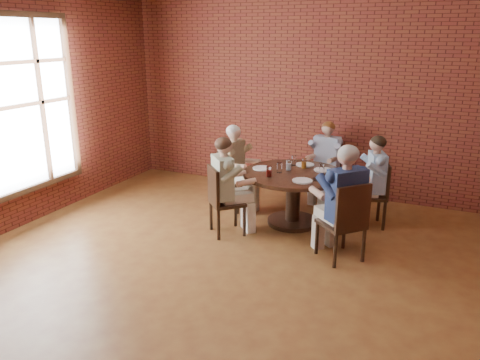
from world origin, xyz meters
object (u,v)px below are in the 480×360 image
at_px(chair_b, 327,169).
at_px(chair_a, 376,192).
at_px(chair_c, 232,176).
at_px(diner_d, 227,187).
at_px(diner_c, 236,168).
at_px(chair_d, 221,198).
at_px(chair_e, 346,220).
at_px(dining_table, 293,188).
at_px(diner_b, 325,162).
at_px(diner_e, 342,203).
at_px(smartphone, 316,179).
at_px(diner_a, 372,182).

bearing_deg(chair_b, chair_a, -34.42).
bearing_deg(chair_c, diner_d, -145.21).
relative_size(diner_c, chair_d, 1.38).
xyz_separation_m(chair_a, chair_b, (-0.89, 0.80, -0.00)).
bearing_deg(chair_e, diner_d, -53.34).
height_order(dining_table, chair_c, chair_c).
xyz_separation_m(diner_b, chair_e, (0.75, -1.97, -0.11)).
bearing_deg(chair_a, diner_c, -105.96).
xyz_separation_m(chair_a, chair_c, (-2.11, -0.16, 0.00)).
xyz_separation_m(diner_c, diner_e, (1.82, -1.00, 0.05)).
height_order(chair_b, diner_c, diner_c).
distance_m(diner_d, diner_e, 1.53).
distance_m(chair_c, chair_e, 2.24).
relative_size(chair_b, diner_d, 0.69).
bearing_deg(chair_e, chair_b, -117.30).
height_order(diner_c, smartphone, diner_c).
bearing_deg(diner_d, diner_c, -25.81).
xyz_separation_m(chair_a, chair_d, (-1.80, -1.13, 0.01)).
relative_size(dining_table, chair_d, 1.51).
relative_size(chair_a, diner_b, 0.71).
bearing_deg(dining_table, chair_b, 82.42).
relative_size(chair_d, smartphone, 6.79).
bearing_deg(chair_a, diner_b, -149.94).
xyz_separation_m(dining_table, chair_c, (-1.06, 0.24, -0.03)).
height_order(dining_table, diner_d, diner_d).
bearing_deg(diner_a, chair_c, -107.22).
relative_size(diner_a, chair_d, 1.37).
relative_size(diner_d, chair_e, 1.35).
bearing_deg(diner_a, dining_table, -90.00).
bearing_deg(dining_table, chair_d, -136.20).
bearing_deg(smartphone, diner_a, 26.26).
bearing_deg(chair_d, chair_e, -137.70).
bearing_deg(chair_c, chair_a, -72.71).
xyz_separation_m(diner_d, smartphone, (1.06, 0.46, 0.10)).
height_order(chair_b, diner_d, diner_d).
distance_m(diner_a, smartphone, 0.86).
relative_size(chair_a, diner_a, 0.71).
relative_size(dining_table, diner_d, 1.07).
distance_m(chair_a, diner_c, 2.05).
distance_m(dining_table, chair_b, 1.22).
xyz_separation_m(diner_a, diner_d, (-1.67, -1.04, 0.02)).
relative_size(chair_c, chair_d, 0.98).
relative_size(chair_a, smartphone, 6.64).
distance_m(diner_b, chair_d, 2.07).
height_order(diner_d, smartphone, diner_d).
distance_m(chair_b, smartphone, 1.45).
bearing_deg(chair_c, chair_e, -105.86).
bearing_deg(diner_c, smartphone, -94.94).
xyz_separation_m(diner_b, chair_c, (-1.21, -0.89, -0.14)).
height_order(diner_b, chair_c, diner_b).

